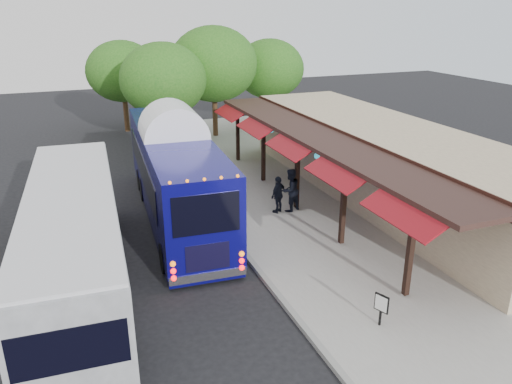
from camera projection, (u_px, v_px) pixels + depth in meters
name	position (u px, v px, depth m)	size (l,w,h in m)	color
ground	(251.00, 265.00, 18.26)	(90.00, 90.00, 0.00)	black
sidewalk	(319.00, 206.00, 23.43)	(10.00, 40.00, 0.15)	#9E9B93
curb	(219.00, 222.00, 21.73)	(0.20, 40.00, 0.16)	gray
station_shelter	(383.00, 162.00, 23.97)	(8.15, 20.00, 3.60)	tan
coach_bus	(175.00, 171.00, 21.65)	(3.53, 12.85, 4.07)	#0A0860
city_bus	(74.00, 237.00, 16.19)	(3.45, 12.72, 3.38)	gray
ped_a	(239.00, 210.00, 20.60)	(0.61, 0.40, 1.68)	black
ped_b	(290.00, 190.00, 22.37)	(0.96, 0.75, 1.98)	black
ped_c	(278.00, 194.00, 22.24)	(1.00, 0.41, 1.70)	black
ped_d	(209.00, 155.00, 28.22)	(1.07, 0.62, 1.66)	black
sign_board	(381.00, 305.00, 14.33)	(0.21, 0.44, 1.02)	black
tree_left	(163.00, 80.00, 30.91)	(5.38, 5.38, 6.88)	#382314
tree_mid	(214.00, 64.00, 34.13)	(6.02, 6.02, 7.71)	#382314
tree_right	(270.00, 69.00, 37.53)	(5.19, 5.19, 6.65)	#382314
tree_far	(122.00, 71.00, 36.21)	(5.18, 5.18, 6.63)	#382314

